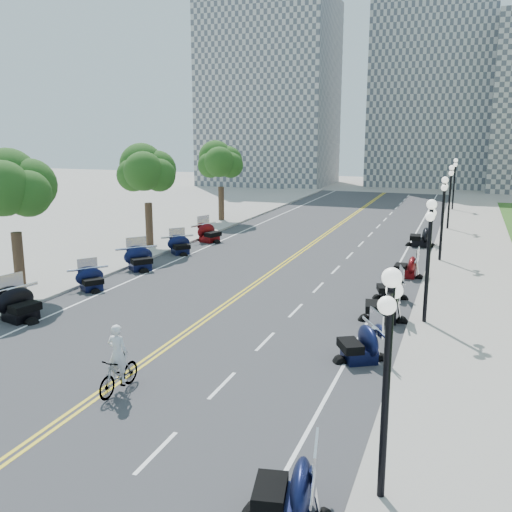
% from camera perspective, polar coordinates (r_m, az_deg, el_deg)
% --- Properties ---
extents(ground, '(160.00, 160.00, 0.00)m').
position_cam_1_polar(ground, '(22.66, -6.79, -7.50)').
color(ground, gray).
extents(road, '(16.00, 90.00, 0.01)m').
position_cam_1_polar(road, '(31.49, 1.49, -1.72)').
color(road, '#333335').
rests_on(road, ground).
extents(centerline_yellow_a, '(0.12, 90.00, 0.00)m').
position_cam_1_polar(centerline_yellow_a, '(31.52, 1.28, -1.68)').
color(centerline_yellow_a, yellow).
rests_on(centerline_yellow_a, road).
extents(centerline_yellow_b, '(0.12, 90.00, 0.00)m').
position_cam_1_polar(centerline_yellow_b, '(31.45, 1.70, -1.72)').
color(centerline_yellow_b, yellow).
rests_on(centerline_yellow_b, road).
extents(edge_line_north, '(0.12, 90.00, 0.00)m').
position_cam_1_polar(edge_line_north, '(30.11, 13.10, -2.69)').
color(edge_line_north, white).
rests_on(edge_line_north, road).
extents(edge_line_south, '(0.12, 90.00, 0.00)m').
position_cam_1_polar(edge_line_south, '(34.03, -8.76, -0.77)').
color(edge_line_south, white).
rests_on(edge_line_south, road).
extents(lane_dash_4, '(0.12, 2.00, 0.00)m').
position_cam_1_polar(lane_dash_4, '(14.89, -9.94, -18.77)').
color(lane_dash_4, white).
rests_on(lane_dash_4, road).
extents(lane_dash_5, '(0.12, 2.00, 0.00)m').
position_cam_1_polar(lane_dash_5, '(18.03, -3.40, -12.78)').
color(lane_dash_5, white).
rests_on(lane_dash_5, road).
extents(lane_dash_6, '(0.12, 2.00, 0.00)m').
position_cam_1_polar(lane_dash_6, '(21.46, 0.93, -8.53)').
color(lane_dash_6, white).
rests_on(lane_dash_6, road).
extents(lane_dash_7, '(0.12, 2.00, 0.00)m').
position_cam_1_polar(lane_dash_7, '(25.05, 3.99, -5.45)').
color(lane_dash_7, white).
rests_on(lane_dash_7, road).
extents(lane_dash_8, '(0.12, 2.00, 0.00)m').
position_cam_1_polar(lane_dash_8, '(28.76, 6.24, -3.14)').
color(lane_dash_8, white).
rests_on(lane_dash_8, road).
extents(lane_dash_9, '(0.12, 2.00, 0.00)m').
position_cam_1_polar(lane_dash_9, '(32.53, 7.98, -1.36)').
color(lane_dash_9, white).
rests_on(lane_dash_9, road).
extents(lane_dash_10, '(0.12, 2.00, 0.00)m').
position_cam_1_polar(lane_dash_10, '(36.35, 9.34, 0.05)').
color(lane_dash_10, white).
rests_on(lane_dash_10, road).
extents(lane_dash_11, '(0.12, 2.00, 0.00)m').
position_cam_1_polar(lane_dash_11, '(40.21, 10.45, 1.19)').
color(lane_dash_11, white).
rests_on(lane_dash_11, road).
extents(lane_dash_12, '(0.12, 2.00, 0.00)m').
position_cam_1_polar(lane_dash_12, '(44.09, 11.36, 2.13)').
color(lane_dash_12, white).
rests_on(lane_dash_12, road).
extents(lane_dash_13, '(0.12, 2.00, 0.00)m').
position_cam_1_polar(lane_dash_13, '(48.00, 12.13, 2.92)').
color(lane_dash_13, white).
rests_on(lane_dash_13, road).
extents(lane_dash_14, '(0.12, 2.00, 0.00)m').
position_cam_1_polar(lane_dash_14, '(51.91, 12.78, 3.59)').
color(lane_dash_14, white).
rests_on(lane_dash_14, road).
extents(lane_dash_15, '(0.12, 2.00, 0.00)m').
position_cam_1_polar(lane_dash_15, '(55.84, 13.34, 4.16)').
color(lane_dash_15, white).
rests_on(lane_dash_15, road).
extents(lane_dash_16, '(0.12, 2.00, 0.00)m').
position_cam_1_polar(lane_dash_16, '(59.78, 13.83, 4.66)').
color(lane_dash_16, white).
rests_on(lane_dash_16, road).
extents(lane_dash_17, '(0.12, 2.00, 0.00)m').
position_cam_1_polar(lane_dash_17, '(63.72, 14.25, 5.10)').
color(lane_dash_17, white).
rests_on(lane_dash_17, road).
extents(lane_dash_18, '(0.12, 2.00, 0.00)m').
position_cam_1_polar(lane_dash_18, '(67.68, 14.63, 5.48)').
color(lane_dash_18, white).
rests_on(lane_dash_18, road).
extents(lane_dash_19, '(0.12, 2.00, 0.00)m').
position_cam_1_polar(lane_dash_19, '(71.63, 14.97, 5.82)').
color(lane_dash_19, white).
rests_on(lane_dash_19, road).
extents(sidewalk_north, '(5.00, 90.00, 0.15)m').
position_cam_1_polar(sidewalk_north, '(29.90, 20.93, -3.17)').
color(sidewalk_north, '#9E9991').
rests_on(sidewalk_north, ground).
extents(sidewalk_south, '(5.00, 90.00, 0.15)m').
position_cam_1_polar(sidewalk_south, '(36.16, -14.46, -0.15)').
color(sidewalk_south, '#9E9991').
rests_on(sidewalk_south, ground).
extents(distant_block_a, '(18.00, 14.00, 26.00)m').
position_cam_1_polar(distant_block_a, '(85.73, 1.39, 15.94)').
color(distant_block_a, gray).
rests_on(distant_block_a, ground).
extents(distant_block_b, '(16.00, 12.00, 30.00)m').
position_cam_1_polar(distant_block_b, '(87.42, 17.16, 16.66)').
color(distant_block_b, gray).
rests_on(distant_block_b, ground).
extents(street_lamp_1, '(0.50, 1.20, 4.90)m').
position_cam_1_polar(street_lamp_1, '(12.10, 12.88, -12.73)').
color(street_lamp_1, black).
rests_on(street_lamp_1, sidewalk_north).
extents(street_lamp_2, '(0.50, 1.20, 4.90)m').
position_cam_1_polar(street_lamp_2, '(23.50, 16.82, -0.62)').
color(street_lamp_2, black).
rests_on(street_lamp_2, sidewalk_north).
extents(street_lamp_3, '(0.50, 1.20, 4.90)m').
position_cam_1_polar(street_lamp_3, '(35.30, 18.13, 3.50)').
color(street_lamp_3, black).
rests_on(street_lamp_3, sidewalk_north).
extents(street_lamp_4, '(0.50, 1.20, 4.90)m').
position_cam_1_polar(street_lamp_4, '(47.20, 18.79, 5.56)').
color(street_lamp_4, black).
rests_on(street_lamp_4, sidewalk_north).
extents(street_lamp_5, '(0.50, 1.20, 4.90)m').
position_cam_1_polar(street_lamp_5, '(59.14, 19.19, 6.78)').
color(street_lamp_5, black).
rests_on(street_lamp_5, sidewalk_north).
extents(tree_2, '(4.80, 4.80, 9.20)m').
position_cam_1_polar(tree_2, '(28.97, -23.16, 5.60)').
color(tree_2, '#235619').
rests_on(tree_2, sidewalk_south).
extents(tree_3, '(4.80, 4.80, 9.20)m').
position_cam_1_polar(tree_3, '(38.54, -10.82, 7.82)').
color(tree_3, '#235619').
rests_on(tree_3, sidewalk_south).
extents(tree_4, '(4.80, 4.80, 9.20)m').
position_cam_1_polar(tree_4, '(49.19, -3.54, 8.95)').
color(tree_4, '#235619').
rests_on(tree_4, sidewalk_south).
extents(motorcycle_n_3, '(2.38, 2.38, 1.41)m').
position_cam_1_polar(motorcycle_n_3, '(12.32, 3.03, -22.05)').
color(motorcycle_n_3, black).
rests_on(motorcycle_n_3, road).
extents(motorcycle_n_5, '(2.76, 2.76, 1.41)m').
position_cam_1_polar(motorcycle_n_5, '(19.83, 10.31, -8.39)').
color(motorcycle_n_5, black).
rests_on(motorcycle_n_5, road).
extents(motorcycle_n_6, '(2.49, 2.49, 1.51)m').
position_cam_1_polar(motorcycle_n_6, '(24.01, 12.54, -4.67)').
color(motorcycle_n_6, black).
rests_on(motorcycle_n_6, road).
extents(motorcycle_n_7, '(2.19, 2.19, 1.24)m').
position_cam_1_polar(motorcycle_n_7, '(27.27, 13.26, -2.94)').
color(motorcycle_n_7, black).
rests_on(motorcycle_n_7, road).
extents(motorcycle_n_8, '(1.95, 1.95, 1.33)m').
position_cam_1_polar(motorcycle_n_8, '(31.52, 14.82, -0.88)').
color(motorcycle_n_8, '#590A0C').
rests_on(motorcycle_n_8, road).
extents(motorcycle_n_10, '(2.27, 2.27, 1.52)m').
position_cam_1_polar(motorcycle_n_10, '(40.22, 16.14, 1.99)').
color(motorcycle_n_10, black).
rests_on(motorcycle_n_10, road).
extents(motorcycle_s_5, '(2.67, 2.67, 1.53)m').
position_cam_1_polar(motorcycle_s_5, '(25.48, -22.56, -4.32)').
color(motorcycle_s_5, black).
rests_on(motorcycle_s_5, road).
extents(motorcycle_s_6, '(2.47, 2.47, 1.24)m').
position_cam_1_polar(motorcycle_s_6, '(29.13, -16.16, -2.13)').
color(motorcycle_s_6, black).
rests_on(motorcycle_s_6, road).
extents(motorcycle_s_7, '(2.94, 2.94, 1.46)m').
position_cam_1_polar(motorcycle_s_7, '(32.69, -11.54, -0.14)').
color(motorcycle_s_7, black).
rests_on(motorcycle_s_7, road).
extents(motorcycle_s_8, '(2.64, 2.64, 1.31)m').
position_cam_1_polar(motorcycle_s_8, '(36.53, -7.60, 1.20)').
color(motorcycle_s_8, black).
rests_on(motorcycle_s_8, road).
extents(motorcycle_s_9, '(2.69, 2.69, 1.48)m').
position_cam_1_polar(motorcycle_s_9, '(40.33, -4.68, 2.44)').
color(motorcycle_s_9, '#590A0C').
rests_on(motorcycle_s_9, road).
extents(bicycle, '(0.61, 1.93, 1.15)m').
position_cam_1_polar(bicycle, '(17.87, -13.56, -11.39)').
color(bicycle, '#A51414').
rests_on(bicycle, road).
extents(cyclist_rider, '(0.65, 0.43, 1.78)m').
position_cam_1_polar(cyclist_rider, '(17.34, -13.80, -6.95)').
color(cyclist_rider, white).
rests_on(cyclist_rider, bicycle).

